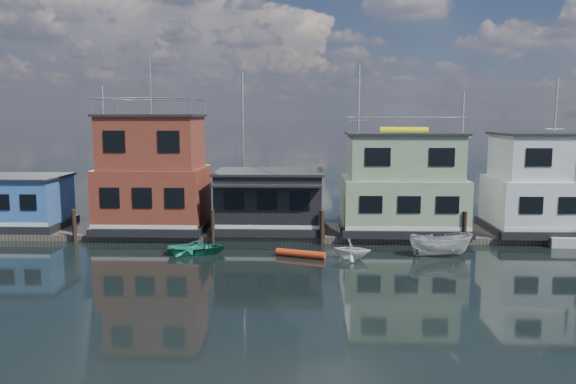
{
  "coord_description": "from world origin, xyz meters",
  "views": [
    {
      "loc": [
        2.08,
        -25.91,
        8.22
      ],
      "look_at": [
        0.75,
        12.0,
        3.0
      ],
      "focal_mm": 35.0,
      "sensor_mm": 36.0,
      "label": 1
    }
  ],
  "objects_px": {
    "houseboat_blue": "(19,202)",
    "motorboat": "(441,245)",
    "red_kayak": "(301,254)",
    "houseboat_red": "(153,175)",
    "houseboat_white": "(552,185)",
    "houseboat_dark": "(270,200)",
    "dinghy_teal": "(197,248)",
    "houseboat_green": "(402,185)",
    "dinghy_white": "(351,249)"
  },
  "relations": [
    {
      "from": "houseboat_blue",
      "to": "houseboat_green",
      "type": "xyz_separation_m",
      "value": [
        26.5,
        0.0,
        1.34
      ]
    },
    {
      "from": "red_kayak",
      "to": "motorboat",
      "type": "distance_m",
      "value": 8.22
    },
    {
      "from": "houseboat_dark",
      "to": "houseboat_green",
      "type": "xyz_separation_m",
      "value": [
        9.0,
        0.02,
        1.13
      ]
    },
    {
      "from": "houseboat_red",
      "to": "motorboat",
      "type": "distance_m",
      "value": 19.51
    },
    {
      "from": "houseboat_dark",
      "to": "motorboat",
      "type": "distance_m",
      "value": 11.9
    },
    {
      "from": "houseboat_green",
      "to": "dinghy_white",
      "type": "distance_m",
      "value": 8.0
    },
    {
      "from": "houseboat_red",
      "to": "dinghy_teal",
      "type": "xyz_separation_m",
      "value": [
        3.99,
        -5.46,
        -3.75
      ]
    },
    {
      "from": "red_kayak",
      "to": "dinghy_teal",
      "type": "distance_m",
      "value": 6.24
    },
    {
      "from": "houseboat_red",
      "to": "houseboat_green",
      "type": "bearing_deg",
      "value": 0.0
    },
    {
      "from": "houseboat_white",
      "to": "dinghy_teal",
      "type": "xyz_separation_m",
      "value": [
        -23.01,
        -5.46,
        -3.18
      ]
    },
    {
      "from": "houseboat_red",
      "to": "dinghy_teal",
      "type": "bearing_deg",
      "value": -53.81
    },
    {
      "from": "houseboat_green",
      "to": "motorboat",
      "type": "height_order",
      "value": "houseboat_green"
    },
    {
      "from": "houseboat_blue",
      "to": "dinghy_teal",
      "type": "distance_m",
      "value": 14.67
    },
    {
      "from": "houseboat_blue",
      "to": "dinghy_teal",
      "type": "bearing_deg",
      "value": -22.02
    },
    {
      "from": "houseboat_blue",
      "to": "houseboat_red",
      "type": "xyz_separation_m",
      "value": [
        9.5,
        0.0,
        1.9
      ]
    },
    {
      "from": "houseboat_green",
      "to": "dinghy_white",
      "type": "bearing_deg",
      "value": -121.53
    },
    {
      "from": "houseboat_red",
      "to": "motorboat",
      "type": "xyz_separation_m",
      "value": [
        18.39,
        -5.57,
        -3.4
      ]
    },
    {
      "from": "houseboat_red",
      "to": "houseboat_white",
      "type": "distance_m",
      "value": 27.01
    },
    {
      "from": "houseboat_dark",
      "to": "motorboat",
      "type": "height_order",
      "value": "houseboat_dark"
    },
    {
      "from": "motorboat",
      "to": "dinghy_teal",
      "type": "relative_size",
      "value": 1.06
    },
    {
      "from": "houseboat_dark",
      "to": "motorboat",
      "type": "xyz_separation_m",
      "value": [
        10.39,
        -5.55,
        -1.71
      ]
    },
    {
      "from": "dinghy_teal",
      "to": "dinghy_white",
      "type": "bearing_deg",
      "value": -104.48
    },
    {
      "from": "dinghy_white",
      "to": "dinghy_teal",
      "type": "distance_m",
      "value": 9.17
    },
    {
      "from": "houseboat_green",
      "to": "houseboat_white",
      "type": "height_order",
      "value": "houseboat_green"
    },
    {
      "from": "houseboat_red",
      "to": "red_kayak",
      "type": "xyz_separation_m",
      "value": [
        10.2,
        -6.1,
        -3.89
      ]
    },
    {
      "from": "houseboat_blue",
      "to": "houseboat_green",
      "type": "distance_m",
      "value": 26.53
    },
    {
      "from": "houseboat_white",
      "to": "motorboat",
      "type": "distance_m",
      "value": 10.64
    },
    {
      "from": "houseboat_dark",
      "to": "dinghy_teal",
      "type": "bearing_deg",
      "value": -126.4
    },
    {
      "from": "houseboat_green",
      "to": "red_kayak",
      "type": "bearing_deg",
      "value": -138.11
    },
    {
      "from": "houseboat_red",
      "to": "red_kayak",
      "type": "distance_m",
      "value": 12.5
    },
    {
      "from": "houseboat_green",
      "to": "red_kayak",
      "type": "height_order",
      "value": "houseboat_green"
    },
    {
      "from": "houseboat_blue",
      "to": "motorboat",
      "type": "relative_size",
      "value": 1.75
    },
    {
      "from": "houseboat_red",
      "to": "dinghy_teal",
      "type": "relative_size",
      "value": 3.45
    },
    {
      "from": "houseboat_blue",
      "to": "red_kayak",
      "type": "distance_m",
      "value": 20.71
    },
    {
      "from": "motorboat",
      "to": "houseboat_green",
      "type": "bearing_deg",
      "value": 15.5
    },
    {
      "from": "houseboat_green",
      "to": "dinghy_teal",
      "type": "height_order",
      "value": "houseboat_green"
    },
    {
      "from": "houseboat_dark",
      "to": "red_kayak",
      "type": "relative_size",
      "value": 2.49
    },
    {
      "from": "houseboat_green",
      "to": "houseboat_dark",
      "type": "bearing_deg",
      "value": -179.88
    },
    {
      "from": "houseboat_blue",
      "to": "houseboat_white",
      "type": "bearing_deg",
      "value": 0.0
    },
    {
      "from": "red_kayak",
      "to": "dinghy_white",
      "type": "height_order",
      "value": "dinghy_white"
    },
    {
      "from": "houseboat_dark",
      "to": "dinghy_teal",
      "type": "height_order",
      "value": "houseboat_dark"
    },
    {
      "from": "houseboat_red",
      "to": "houseboat_white",
      "type": "relative_size",
      "value": 1.41
    },
    {
      "from": "houseboat_blue",
      "to": "motorboat",
      "type": "bearing_deg",
      "value": -11.3
    },
    {
      "from": "motorboat",
      "to": "houseboat_blue",
      "type": "bearing_deg",
      "value": 80.24
    },
    {
      "from": "dinghy_white",
      "to": "dinghy_teal",
      "type": "xyz_separation_m",
      "value": [
        -9.12,
        0.88,
        -0.23
      ]
    },
    {
      "from": "houseboat_red",
      "to": "houseboat_white",
      "type": "xyz_separation_m",
      "value": [
        27.0,
        0.0,
        -0.57
      ]
    },
    {
      "from": "houseboat_dark",
      "to": "houseboat_white",
      "type": "distance_m",
      "value": 19.03
    },
    {
      "from": "dinghy_white",
      "to": "dinghy_teal",
      "type": "bearing_deg",
      "value": 95.52
    },
    {
      "from": "red_kayak",
      "to": "dinghy_teal",
      "type": "height_order",
      "value": "dinghy_teal"
    },
    {
      "from": "dinghy_teal",
      "to": "houseboat_blue",
      "type": "bearing_deg",
      "value": 59.0
    }
  ]
}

